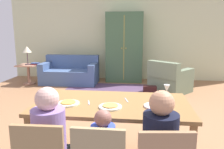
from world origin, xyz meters
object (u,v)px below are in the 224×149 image
(dining_table, at_px, (112,108))
(plate_near_woman, at_px, (155,106))
(person_man, at_px, (51,149))
(plate_near_man, at_px, (68,103))
(armchair, at_px, (169,80))
(side_table, at_px, (28,71))
(table_lamp, at_px, (27,50))
(handbag, at_px, (150,91))
(armoire, at_px, (124,48))
(couch, at_px, (70,73))
(plate_near_child, at_px, (110,107))
(book_lower, at_px, (36,64))
(wine_glass, at_px, (167,89))
(book_upper, at_px, (35,63))

(dining_table, relative_size, plate_near_woman, 7.10)
(person_man, bearing_deg, plate_near_woman, 30.01)
(plate_near_man, relative_size, armchair, 0.21)
(plate_near_man, bearing_deg, plate_near_woman, 1.17)
(side_table, height_order, table_lamp, table_lamp)
(armchair, distance_m, handbag, 0.72)
(armoire, bearing_deg, plate_near_man, -94.51)
(couch, bearing_deg, table_lamp, -167.74)
(plate_near_man, distance_m, plate_near_woman, 0.98)
(plate_near_woman, bearing_deg, table_lamp, 131.65)
(dining_table, xyz_separation_m, armchair, (1.10, 3.29, -0.37))
(couch, bearing_deg, plate_near_woman, -61.52)
(plate_near_child, relative_size, book_lower, 1.14)
(person_man, relative_size, armchair, 0.92)
(armchair, distance_m, armoire, 1.84)
(side_table, xyz_separation_m, table_lamp, (0.00, 0.00, 0.63))
(handbag, bearing_deg, book_lower, 163.91)
(wine_glass, xyz_separation_m, armoire, (-0.77, 4.26, 0.16))
(plate_near_child, relative_size, person_man, 0.23)
(dining_table, distance_m, couch, 4.36)
(plate_near_child, bearing_deg, armoire, 91.59)
(plate_near_man, xyz_separation_m, armchair, (1.59, 3.41, -0.45))
(armchair, distance_m, book_lower, 3.84)
(person_man, height_order, book_upper, person_man)
(couch, distance_m, book_lower, 1.03)
(armchair, relative_size, book_upper, 5.48)
(person_man, height_order, armoire, armoire)
(wine_glass, xyz_separation_m, table_lamp, (-3.56, 3.55, 0.12))
(book_lower, bearing_deg, armoire, 14.53)
(person_man, bearing_deg, wine_glass, 36.81)
(book_lower, bearing_deg, wine_glass, -47.15)
(book_upper, bearing_deg, plate_near_woman, -50.45)
(plate_near_man, xyz_separation_m, wine_glass, (1.13, 0.30, 0.12))
(plate_near_child, bearing_deg, person_man, -135.28)
(armoire, bearing_deg, side_table, -165.64)
(dining_table, xyz_separation_m, book_lower, (-2.70, 3.78, -0.10))
(side_table, height_order, book_upper, book_upper)
(book_lower, distance_m, handbag, 3.45)
(dining_table, xyz_separation_m, couch, (-1.73, 3.99, -0.39))
(plate_near_child, xyz_separation_m, side_table, (-2.92, 3.91, -0.39))
(plate_near_man, bearing_deg, couch, 106.81)
(person_man, xyz_separation_m, book_lower, (-2.21, 4.44, 0.08))
(table_lamp, height_order, book_lower, table_lamp)
(person_man, relative_size, handbag, 3.47)
(side_table, xyz_separation_m, book_lower, (0.22, 0.05, 0.22))
(person_man, height_order, armchair, person_man)
(side_table, xyz_separation_m, book_upper, (0.21, 0.04, 0.24))
(dining_table, distance_m, handbag, 2.94)
(plate_near_woman, height_order, table_lamp, table_lamp)
(plate_near_man, relative_size, handbag, 0.78)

